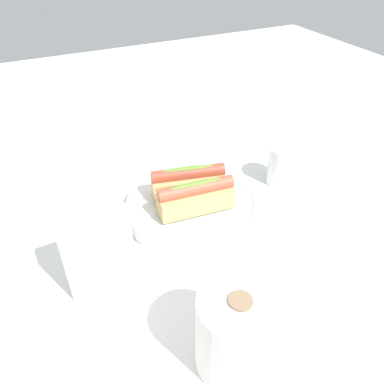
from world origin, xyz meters
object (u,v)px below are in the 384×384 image
Objects in this scene: serving_bowl at (192,206)px; hotdog_front at (188,181)px; paper_towel_roll at (237,333)px; water_glass at (282,167)px; napkin_box at (97,250)px; hotdog_back at (196,197)px.

hotdog_front reaches higher than serving_bowl.
paper_towel_roll is at bearing 74.98° from hotdog_front.
water_glass is at bearing -134.35° from paper_towel_roll.
napkin_box is (0.13, -0.22, 0.01)m from paper_towel_roll.
napkin_box is (0.22, 0.12, 0.01)m from hotdog_front.
water_glass reaches higher than serving_bowl.
paper_towel_roll is 0.26m from napkin_box.
napkin_box is at bearing 13.73° from water_glass.
hotdog_front and hotdog_back have the same top height.
hotdog_front is (-0.00, -0.03, 0.04)m from serving_bowl.
paper_towel_roll reaches higher than hotdog_back.
napkin_box reaches higher than hotdog_back.
hotdog_front reaches higher than water_glass.
paper_towel_roll is at bearing 45.65° from water_glass.
paper_towel_roll reaches higher than serving_bowl.
napkin_box is (0.22, 0.09, 0.06)m from serving_bowl.
napkin_box is (0.21, 0.07, 0.01)m from hotdog_back.
hotdog_back is 1.71× the size of water_glass.
hotdog_back is (0.00, 0.03, 0.04)m from serving_bowl.
hotdog_back is 0.30m from paper_towel_roll.
napkin_box reaches higher than serving_bowl.
hotdog_front is at bearing -105.02° from paper_towel_roll.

